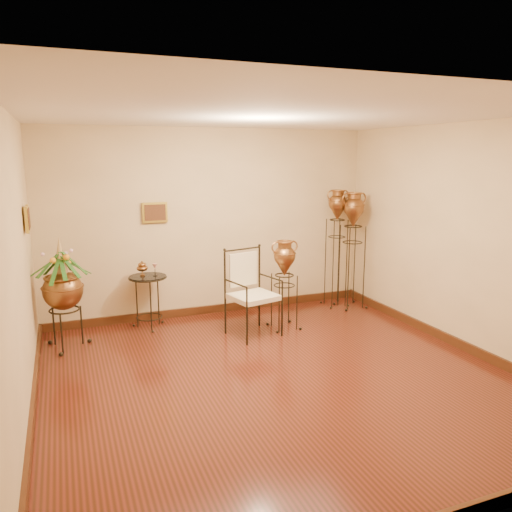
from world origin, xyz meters
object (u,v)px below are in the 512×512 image
object	(u,v)px
amphora_mid	(352,249)
planter_urn	(62,286)
amphora_tall	(336,247)
side_table	(149,301)
armchair	(253,293)

from	to	relation	value
amphora_mid	planter_urn	xyz separation A→B (m)	(-4.30, -0.19, -0.13)
amphora_tall	side_table	world-z (taller)	amphora_tall
armchair	side_table	bearing A→B (deg)	133.43
amphora_tall	amphora_mid	bearing A→B (deg)	-44.39
amphora_tall	armchair	size ratio (longest dim) A/B	1.62
side_table	amphora_tall	bearing A→B (deg)	-0.02
planter_urn	side_table	world-z (taller)	planter_urn
amphora_tall	planter_urn	bearing A→B (deg)	-174.86
amphora_mid	side_table	world-z (taller)	amphora_mid
armchair	side_table	size ratio (longest dim) A/B	1.23
armchair	amphora_tall	bearing A→B (deg)	11.46
amphora_mid	amphora_tall	bearing A→B (deg)	135.61
armchair	side_table	xyz separation A→B (m)	(-1.27, 0.82, -0.20)
planter_urn	amphora_mid	bearing A→B (deg)	2.55
planter_urn	armchair	size ratio (longest dim) A/B	1.24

